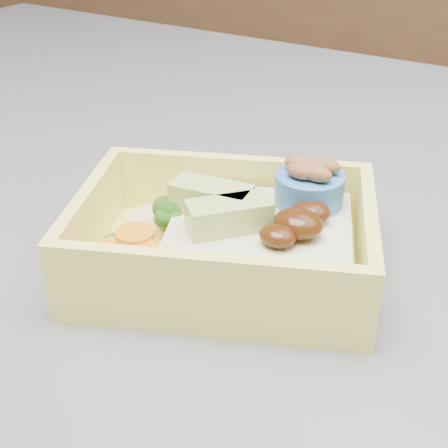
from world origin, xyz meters
The scene contains 1 object.
bento_box centered at (0.09, -0.18, 0.94)m, with size 0.21×0.18×0.06m.
Camera 1 is at (0.25, -0.46, 1.15)m, focal length 50.00 mm.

